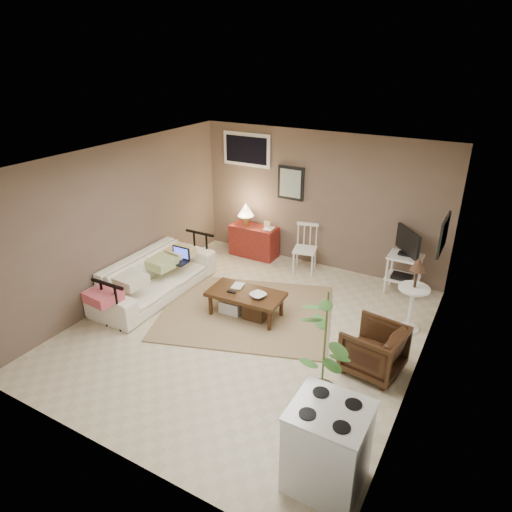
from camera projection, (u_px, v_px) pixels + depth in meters
The scene contains 20 objects.
floor at pixel (248, 329), 6.45m from camera, with size 5.00×5.00×0.00m, color #C1B293.
art_back at pixel (291, 183), 8.05m from camera, with size 0.50×0.03×0.60m, color black.
art_right at pixel (444, 235), 5.66m from camera, with size 0.03×0.60×0.45m, color black.
window at pixel (247, 150), 8.25m from camera, with size 0.96×0.03×0.60m, color silver.
rug at pixel (246, 312), 6.86m from camera, with size 2.50×2.00×0.02m, color #89744F.
coffee_table at pixel (245, 302), 6.69m from camera, with size 1.13×0.63×0.42m.
sofa at pixel (154, 270), 7.21m from camera, with size 2.18×0.64×0.85m, color white.
sofa_pillows at pixel (145, 272), 6.94m from camera, with size 0.42×2.08×0.15m, color beige, non-canonical shape.
sofa_end_rails at pixel (161, 275), 7.18m from camera, with size 0.59×2.18×0.73m, color black, non-canonical shape.
laptop at pixel (179, 257), 7.36m from camera, with size 0.34×0.24×0.23m.
red_console at pixel (253, 238), 8.61m from camera, with size 0.89×0.40×1.03m.
spindle_chair at pixel (305, 250), 8.02m from camera, with size 0.46×0.46×0.85m.
tv_stand at pixel (405, 260), 7.20m from camera, with size 0.51×0.52×1.09m.
side_table at pixel (415, 286), 6.17m from camera, with size 0.42×0.42×1.12m.
armchair at pixel (374, 347), 5.51m from camera, with size 0.66×0.62×0.68m, color black.
potted_plant at pixel (324, 350), 4.68m from camera, with size 0.38×0.38×1.52m.
stove at pixel (327, 447), 4.02m from camera, with size 0.67×0.62×0.87m.
bowl at pixel (258, 290), 6.45m from camera, with size 0.22×0.05×0.22m, color #3B2110.
book_table at pixel (233, 279), 6.77m from camera, with size 0.16×0.02×0.21m, color #3B2110.
book_console at pixel (265, 223), 8.36m from camera, with size 0.16×0.02×0.22m, color #3B2110.
Camera 1 is at (2.77, -4.67, 3.64)m, focal length 32.00 mm.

